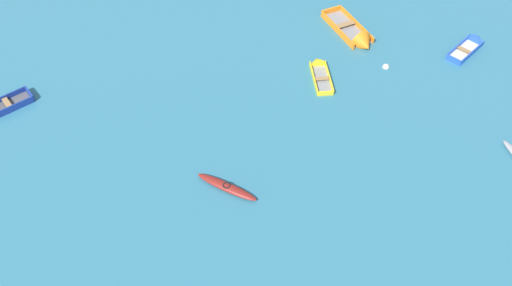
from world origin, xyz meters
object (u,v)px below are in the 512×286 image
Objects in this scene: rowboat_blue_far_back at (472,44)px; rowboat_yellow_center at (319,68)px; rowboat_orange_back_row_center at (358,38)px; kayak_maroon_distant_center at (227,187)px; mooring_buoy_far_field at (386,67)px.

rowboat_blue_far_back is 0.99× the size of rowboat_yellow_center.
rowboat_orange_back_row_center reaches higher than rowboat_yellow_center.
kayak_maroon_distant_center is at bearing -110.04° from rowboat_orange_back_row_center.
rowboat_orange_back_row_center reaches higher than mooring_buoy_far_field.
mooring_buoy_far_field is (1.98, -2.19, -0.19)m from rowboat_orange_back_row_center.
rowboat_orange_back_row_center is at bearing 132.13° from mooring_buoy_far_field.
rowboat_orange_back_row_center is 2.96m from mooring_buoy_far_field.
kayak_maroon_distant_center is 13.00m from mooring_buoy_far_field.
rowboat_orange_back_row_center reaches higher than kayak_maroon_distant_center.
rowboat_blue_far_back is (7.04, 1.18, -0.04)m from rowboat_orange_back_row_center.
rowboat_yellow_center is at bearing -162.59° from mooring_buoy_far_field.
mooring_buoy_far_field is at bearing -47.87° from rowboat_orange_back_row_center.
rowboat_yellow_center reaches higher than mooring_buoy_far_field.
rowboat_blue_far_back is (11.87, 14.43, 0.00)m from kayak_maroon_distant_center.
rowboat_blue_far_back is at bearing 33.60° from mooring_buoy_far_field.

